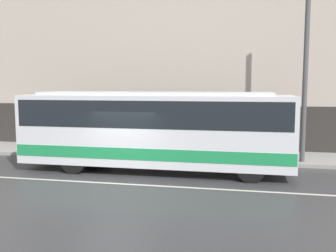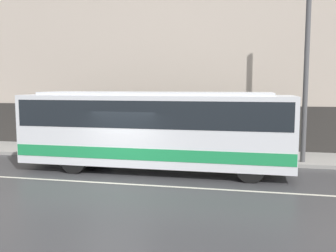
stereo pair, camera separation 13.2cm
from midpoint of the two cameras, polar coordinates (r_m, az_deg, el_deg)
ground_plane at (r=13.65m, az=-8.31°, el=-8.68°), size 60.00×60.00×0.00m
sidewalk at (r=18.85m, az=-2.54°, el=-4.19°), size 60.00×3.17×0.16m
building_facade at (r=20.25m, az=-1.40°, el=9.66°), size 60.00×0.35×9.74m
lane_stripe at (r=13.65m, az=-8.31°, el=-8.66°), size 54.00×0.14×0.01m
transit_bus at (r=15.15m, az=-2.33°, el=-0.14°), size 10.88×2.49×3.22m
utility_pole_near at (r=17.16m, az=20.01°, el=7.86°), size 0.21×0.21×7.86m
pedestrian_waiting at (r=18.30m, az=-9.43°, el=-1.78°), size 0.36×0.36×1.72m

